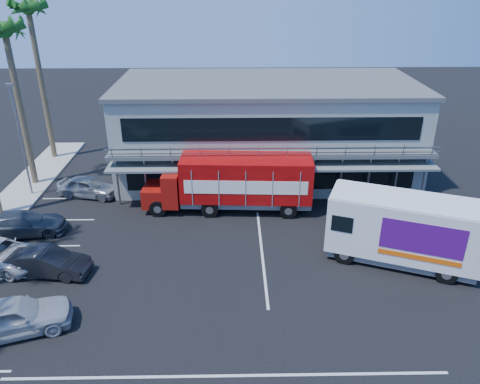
{
  "coord_description": "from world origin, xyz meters",
  "views": [
    {
      "loc": [
        0.31,
        -19.81,
        14.75
      ],
      "look_at": [
        0.79,
        6.41,
        2.3
      ],
      "focal_mm": 35.0,
      "sensor_mm": 36.0,
      "label": 1
    }
  ],
  "objects_px": {
    "red_truck": "(235,181)",
    "parked_car_a": "(12,317)",
    "white_van": "(404,229)",
    "parked_car_b": "(48,262)"
  },
  "relations": [
    {
      "from": "white_van",
      "to": "parked_car_b",
      "type": "height_order",
      "value": "white_van"
    },
    {
      "from": "red_truck",
      "to": "parked_car_a",
      "type": "height_order",
      "value": "red_truck"
    },
    {
      "from": "red_truck",
      "to": "parked_car_a",
      "type": "xyz_separation_m",
      "value": [
        -9.97,
        -11.81,
        -1.21
      ]
    },
    {
      "from": "parked_car_a",
      "to": "parked_car_b",
      "type": "height_order",
      "value": "parked_car_a"
    },
    {
      "from": "parked_car_b",
      "to": "parked_car_a",
      "type": "bearing_deg",
      "value": -171.66
    },
    {
      "from": "red_truck",
      "to": "parked_car_b",
      "type": "bearing_deg",
      "value": -140.83
    },
    {
      "from": "red_truck",
      "to": "parked_car_b",
      "type": "relative_size",
      "value": 2.58
    },
    {
      "from": "parked_car_a",
      "to": "parked_car_b",
      "type": "distance_m",
      "value": 4.48
    },
    {
      "from": "white_van",
      "to": "parked_car_a",
      "type": "bearing_deg",
      "value": -143.14
    },
    {
      "from": "red_truck",
      "to": "parked_car_a",
      "type": "bearing_deg",
      "value": -127.34
    }
  ]
}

